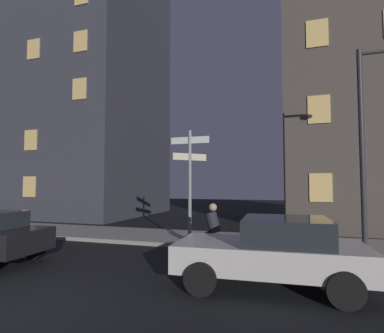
{
  "coord_description": "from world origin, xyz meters",
  "views": [
    {
      "loc": [
        4.59,
        -4.07,
        2.13
      ],
      "look_at": [
        1.25,
        6.21,
        2.75
      ],
      "focal_mm": 29.18,
      "sensor_mm": 36.0,
      "label": 1
    }
  ],
  "objects_px": {
    "signpost": "(190,176)",
    "cyclist": "(211,235)",
    "car_near_right": "(274,250)",
    "street_lamp": "(367,131)"
  },
  "relations": [
    {
      "from": "signpost",
      "to": "car_near_right",
      "type": "relative_size",
      "value": 0.97
    },
    {
      "from": "signpost",
      "to": "cyclist",
      "type": "bearing_deg",
      "value": -57.04
    },
    {
      "from": "street_lamp",
      "to": "car_near_right",
      "type": "relative_size",
      "value": 1.53
    },
    {
      "from": "cyclist",
      "to": "street_lamp",
      "type": "bearing_deg",
      "value": 27.52
    },
    {
      "from": "cyclist",
      "to": "signpost",
      "type": "bearing_deg",
      "value": 122.96
    },
    {
      "from": "signpost",
      "to": "car_near_right",
      "type": "bearing_deg",
      "value": -49.32
    },
    {
      "from": "signpost",
      "to": "cyclist",
      "type": "height_order",
      "value": "signpost"
    },
    {
      "from": "car_near_right",
      "to": "cyclist",
      "type": "bearing_deg",
      "value": 138.45
    },
    {
      "from": "signpost",
      "to": "cyclist",
      "type": "distance_m",
      "value": 2.9
    },
    {
      "from": "car_near_right",
      "to": "cyclist",
      "type": "distance_m",
      "value": 2.34
    }
  ]
}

